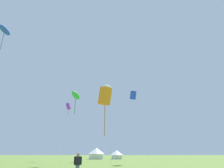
# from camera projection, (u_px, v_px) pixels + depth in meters

# --- Properties ---
(kite_orange_box) EXTENTS (2.30, 2.84, 11.66)m
(kite_orange_box) POSITION_uv_depth(u_px,v_px,m) (104.00, 96.00, 29.26)
(kite_orange_box) COLOR orange
(kite_orange_box) RESTS_ON ground
(kite_blue_box) EXTENTS (2.87, 2.03, 14.52)m
(kite_blue_box) POSITION_uv_depth(u_px,v_px,m) (132.00, 95.00, 40.34)
(kite_blue_box) COLOR blue
(kite_blue_box) RESTS_ON ground
(kite_green_parafoil) EXTENTS (2.17, 3.96, 12.19)m
(kite_green_parafoil) POSITION_uv_depth(u_px,v_px,m) (75.00, 95.00, 33.32)
(kite_green_parafoil) COLOR green
(kite_green_parafoil) RESTS_ON ground
(kite_purple_box) EXTENTS (3.10, 1.21, 14.66)m
(kite_purple_box) POSITION_uv_depth(u_px,v_px,m) (68.00, 106.00, 50.46)
(kite_purple_box) COLOR purple
(kite_purple_box) RESTS_ON ground
(kite_white_parafoil) EXTENTS (3.23, 3.88, 21.39)m
(kite_white_parafoil) POSITION_uv_depth(u_px,v_px,m) (107.00, 87.00, 56.68)
(kite_white_parafoil) COLOR white
(kite_white_parafoil) RESTS_ON ground
(kite_blue_parafoil) EXTENTS (1.17, 2.84, 20.61)m
(kite_blue_parafoil) POSITION_uv_depth(u_px,v_px,m) (4.00, 30.00, 29.52)
(kite_blue_parafoil) COLOR blue
(kite_blue_parafoil) RESTS_ON ground
(person_spectator) EXTENTS (0.57, 0.31, 1.73)m
(person_spectator) POSITION_uv_depth(u_px,v_px,m) (77.00, 166.00, 13.16)
(person_spectator) COLOR #565B66
(person_spectator) RESTS_ON ground
(festival_tent_left) EXTENTS (5.09, 5.09, 3.31)m
(festival_tent_left) POSITION_uv_depth(u_px,v_px,m) (95.00, 153.00, 57.60)
(festival_tent_left) COLOR white
(festival_tent_left) RESTS_ON ground
(festival_tent_right) EXTENTS (4.01, 4.01, 2.61)m
(festival_tent_right) POSITION_uv_depth(u_px,v_px,m) (116.00, 154.00, 57.49)
(festival_tent_right) COLOR white
(festival_tent_right) RESTS_ON ground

